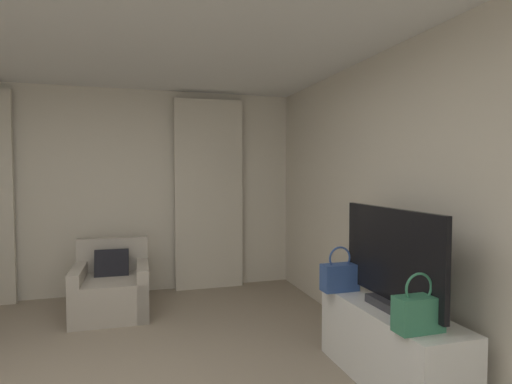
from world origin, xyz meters
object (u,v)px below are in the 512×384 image
tv_flatscreen (391,260)px  handbag_primary (340,276)px  armchair (112,289)px  handbag_secondary (418,312)px  tv_console (389,346)px

tv_flatscreen → handbag_primary: (-0.15, 0.49, -0.23)m
armchair → handbag_primary: bearing=-42.3°
handbag_secondary → tv_flatscreen: bearing=76.3°
handbag_primary → armchair: bearing=137.7°
armchair → tv_console: bearing=-47.3°
handbag_primary → tv_console: bearing=-73.2°
tv_console → handbag_secondary: size_ratio=3.56×
armchair → handbag_secondary: bearing=-54.1°
tv_flatscreen → handbag_secondary: tv_flatscreen is taller
armchair → handbag_primary: (1.86, -1.69, 0.42)m
armchair → handbag_secondary: (1.90, -2.62, 0.42)m
tv_console → handbag_secondary: 0.61m
tv_flatscreen → handbag_primary: bearing=106.6°
armchair → tv_console: size_ratio=0.64×
handbag_secondary → armchair: bearing=125.9°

